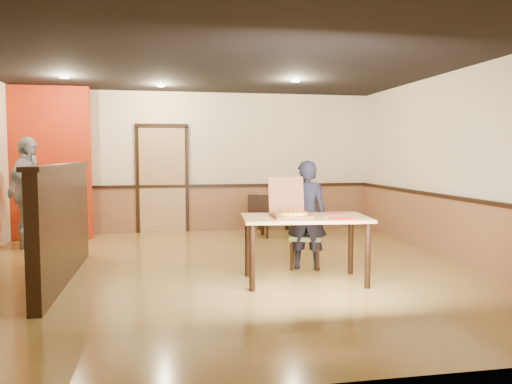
# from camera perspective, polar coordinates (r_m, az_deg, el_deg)

# --- Properties ---
(floor) EXTENTS (7.00, 7.00, 0.00)m
(floor) POSITION_cam_1_polar(r_m,az_deg,el_deg) (6.87, -3.82, -8.81)
(floor) COLOR #B48E46
(floor) RESTS_ON ground
(ceiling) EXTENTS (7.00, 7.00, 0.00)m
(ceiling) POSITION_cam_1_polar(r_m,az_deg,el_deg) (6.80, -3.95, 14.83)
(ceiling) COLOR black
(ceiling) RESTS_ON wall_back
(wall_back) EXTENTS (7.00, 0.00, 7.00)m
(wall_back) POSITION_cam_1_polar(r_m,az_deg,el_deg) (10.17, -6.15, 3.42)
(wall_back) COLOR beige
(wall_back) RESTS_ON floor
(wall_right) EXTENTS (0.00, 7.00, 7.00)m
(wall_right) POSITION_cam_1_polar(r_m,az_deg,el_deg) (7.90, 22.27, 2.85)
(wall_right) COLOR beige
(wall_right) RESTS_ON floor
(wainscot_back) EXTENTS (7.00, 0.04, 0.90)m
(wainscot_back) POSITION_cam_1_polar(r_m,az_deg,el_deg) (10.20, -6.09, -1.93)
(wainscot_back) COLOR brown
(wainscot_back) RESTS_ON floor
(chair_rail_back) EXTENTS (7.00, 0.06, 0.06)m
(chair_rail_back) POSITION_cam_1_polar(r_m,az_deg,el_deg) (10.14, -6.11, 0.70)
(chair_rail_back) COLOR black
(chair_rail_back) RESTS_ON wall_back
(wainscot_right) EXTENTS (0.04, 7.00, 0.90)m
(wainscot_right) POSITION_cam_1_polar(r_m,az_deg,el_deg) (7.96, 21.89, -4.00)
(wainscot_right) COLOR brown
(wainscot_right) RESTS_ON floor
(chair_rail_right) EXTENTS (0.06, 7.00, 0.06)m
(chair_rail_right) POSITION_cam_1_polar(r_m,az_deg,el_deg) (7.89, 21.87, -0.63)
(chair_rail_right) COLOR black
(chair_rail_right) RESTS_ON wall_right
(back_door) EXTENTS (0.90, 0.06, 2.10)m
(back_door) POSITION_cam_1_polar(r_m,az_deg,el_deg) (10.12, -10.64, 1.38)
(back_door) COLOR tan
(back_door) RESTS_ON wall_back
(booth_partition) EXTENTS (0.20, 3.10, 1.44)m
(booth_partition) POSITION_cam_1_polar(r_m,az_deg,el_deg) (6.61, -21.16, -3.12)
(booth_partition) COLOR black
(booth_partition) RESTS_ON floor
(red_accent_panel) EXTENTS (1.60, 0.20, 2.78)m
(red_accent_panel) POSITION_cam_1_polar(r_m,az_deg,el_deg) (9.88, -22.97, 3.07)
(red_accent_panel) COLOR #B3280C
(red_accent_panel) RESTS_ON floor
(spot_a) EXTENTS (0.14, 0.14, 0.02)m
(spot_a) POSITION_cam_1_polar(r_m,az_deg,el_deg) (8.67, -21.03, 12.14)
(spot_a) COLOR #FFD6B2
(spot_a) RESTS_ON ceiling
(spot_b) EXTENTS (0.14, 0.14, 0.02)m
(spot_b) POSITION_cam_1_polar(r_m,az_deg,el_deg) (9.22, -10.81, 11.87)
(spot_b) COLOR #FFD6B2
(spot_b) RESTS_ON ceiling
(spot_c) EXTENTS (0.14, 0.14, 0.02)m
(spot_c) POSITION_cam_1_polar(r_m,az_deg,el_deg) (8.51, 4.50, 12.56)
(spot_c) COLOR #FFD6B2
(spot_c) RESTS_ON ceiling
(main_table) EXTENTS (1.58, 0.99, 0.81)m
(main_table) POSITION_cam_1_polar(r_m,az_deg,el_deg) (6.10, 5.62, -3.82)
(main_table) COLOR #B6854C
(main_table) RESTS_ON floor
(diner_chair) EXTENTS (0.54, 0.54, 0.86)m
(diner_chair) POSITION_cam_1_polar(r_m,az_deg,el_deg) (6.95, 5.67, -4.71)
(diner_chair) COLOR olive
(diner_chair) RESTS_ON floor
(side_chair_left) EXTENTS (0.48, 0.48, 0.82)m
(side_chair_left) POSITION_cam_1_polar(r_m,az_deg,el_deg) (9.31, 0.26, -2.51)
(side_chair_left) COLOR olive
(side_chair_left) RESTS_ON floor
(side_chair_right) EXTENTS (0.54, 0.54, 1.01)m
(side_chair_right) POSITION_cam_1_polar(r_m,az_deg,el_deg) (9.50, 5.73, -1.78)
(side_chair_right) COLOR olive
(side_chair_right) RESTS_ON floor
(side_table) EXTENTS (0.79, 0.79, 0.77)m
(side_table) POSITION_cam_1_polar(r_m,az_deg,el_deg) (9.98, 2.22, -1.24)
(side_table) COLOR #B6854C
(side_table) RESTS_ON floor
(diner) EXTENTS (0.64, 0.54, 1.48)m
(diner) POSITION_cam_1_polar(r_m,az_deg,el_deg) (6.77, 5.80, -2.64)
(diner) COLOR black
(diner) RESTS_ON floor
(passerby) EXTENTS (0.68, 1.16, 1.85)m
(passerby) POSITION_cam_1_polar(r_m,az_deg,el_deg) (9.09, -24.66, -0.07)
(passerby) COLOR #95959D
(passerby) RESTS_ON floor
(pizza_box) EXTENTS (0.45, 0.53, 0.47)m
(pizza_box) POSITION_cam_1_polar(r_m,az_deg,el_deg) (6.04, 3.92, -2.25)
(pizza_box) COLOR brown
(pizza_box) RESTS_ON main_table
(pizza) EXTENTS (0.47, 0.47, 0.03)m
(pizza) POSITION_cam_1_polar(r_m,az_deg,el_deg) (6.00, 4.03, -2.44)
(pizza) COLOR #D18C4C
(pizza) RESTS_ON pizza_box
(napkin_near) EXTENTS (0.30, 0.30, 0.01)m
(napkin_near) POSITION_cam_1_polar(r_m,az_deg,el_deg) (5.90, 9.77, -3.03)
(napkin_near) COLOR red
(napkin_near) RESTS_ON main_table
(napkin_far) EXTENTS (0.22, 0.22, 0.01)m
(napkin_far) POSITION_cam_1_polar(r_m,az_deg,el_deg) (6.39, 8.96, -2.46)
(napkin_far) COLOR red
(napkin_far) RESTS_ON main_table
(condiment) EXTENTS (0.06, 0.06, 0.15)m
(condiment) POSITION_cam_1_polar(r_m,az_deg,el_deg) (10.06, 1.65, 0.26)
(condiment) COLOR brown
(condiment) RESTS_ON side_table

